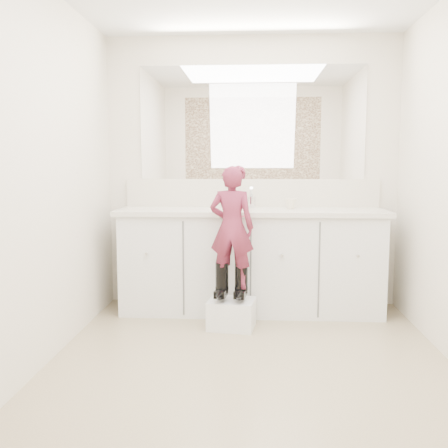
{
  "coord_description": "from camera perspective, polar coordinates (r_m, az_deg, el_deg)",
  "views": [
    {
      "loc": [
        0.01,
        -3.03,
        1.27
      ],
      "look_at": [
        -0.22,
        0.92,
        0.8
      ],
      "focal_mm": 40.0,
      "sensor_mm": 36.0,
      "label": 1
    }
  ],
  "objects": [
    {
      "name": "toothbrush",
      "position": [
        3.8,
        1.94,
        0.81
      ],
      "size": [
        0.14,
        0.03,
        0.06
      ],
      "primitive_type": "cylinder",
      "rotation": [
        0.0,
        1.22,
        -0.13
      ],
      "color": "#F25E8A",
      "rests_on": "toddler"
    },
    {
      "name": "vanity_cabinet",
      "position": [
        4.34,
        3.09,
        -4.44
      ],
      "size": [
        2.2,
        0.55,
        0.85
      ],
      "primitive_type": "cube",
      "color": "silver",
      "rests_on": "floor"
    },
    {
      "name": "wall_back",
      "position": [
        4.53,
        3.17,
        5.91
      ],
      "size": [
        2.6,
        0.0,
        2.6
      ],
      "primitive_type": "plane",
      "rotation": [
        1.57,
        0.0,
        0.0
      ],
      "color": "beige",
      "rests_on": "floor"
    },
    {
      "name": "mirror",
      "position": [
        4.53,
        3.2,
        11.48
      ],
      "size": [
        2.0,
        0.02,
        1.0
      ],
      "primitive_type": "cube",
      "color": "white",
      "rests_on": "wall_back"
    },
    {
      "name": "backsplash",
      "position": [
        4.52,
        3.15,
        3.56
      ],
      "size": [
        2.28,
        0.03,
        0.25
      ],
      "primitive_type": "cube",
      "color": "beige",
      "rests_on": "countertop"
    },
    {
      "name": "dot_panel",
      "position": [
        1.59,
        2.89,
        20.63
      ],
      "size": [
        2.0,
        0.01,
        1.2
      ],
      "primitive_type": "cube",
      "color": "#472819",
      "rests_on": "wall_front"
    },
    {
      "name": "faucet",
      "position": [
        4.42,
        3.14,
        2.51
      ],
      "size": [
        0.08,
        0.08,
        0.1
      ],
      "primitive_type": "cylinder",
      "color": "silver",
      "rests_on": "countertop"
    },
    {
      "name": "toddler",
      "position": [
        3.81,
        0.89,
        -0.39
      ],
      "size": [
        0.37,
        0.27,
        0.94
      ],
      "primitive_type": "imported",
      "rotation": [
        0.0,
        0.0,
        3.01
      ],
      "color": "#B53761",
      "rests_on": "step_stool"
    },
    {
      "name": "wall_left",
      "position": [
        3.3,
        -20.21,
        5.17
      ],
      "size": [
        0.0,
        3.0,
        3.0
      ],
      "primitive_type": "plane",
      "rotation": [
        1.57,
        0.0,
        1.57
      ],
      "color": "beige",
      "rests_on": "floor"
    },
    {
      "name": "boot_left",
      "position": [
        3.89,
        -0.23,
        -6.58
      ],
      "size": [
        0.13,
        0.21,
        0.29
      ],
      "primitive_type": null,
      "rotation": [
        0.0,
        0.0,
        -0.13
      ],
      "color": "black",
      "rests_on": "step_stool"
    },
    {
      "name": "countertop",
      "position": [
        4.26,
        3.12,
        1.4
      ],
      "size": [
        2.28,
        0.58,
        0.04
      ],
      "primitive_type": "cube",
      "color": "beige",
      "rests_on": "vanity_cabinet"
    },
    {
      "name": "wall_front",
      "position": [
        1.53,
        2.78,
        4.14
      ],
      "size": [
        2.6,
        0.0,
        2.6
      ],
      "primitive_type": "plane",
      "rotation": [
        -1.57,
        0.0,
        0.0
      ],
      "color": "beige",
      "rests_on": "floor"
    },
    {
      "name": "step_stool",
      "position": [
        3.96,
        0.87,
        -10.22
      ],
      "size": [
        0.39,
        0.34,
        0.22
      ],
      "primitive_type": "cube",
      "rotation": [
        0.0,
        0.0,
        -0.13
      ],
      "color": "white",
      "rests_on": "floor"
    },
    {
      "name": "cup",
      "position": [
        4.34,
        7.63,
        2.33
      ],
      "size": [
        0.13,
        0.13,
        0.09
      ],
      "primitive_type": "imported",
      "rotation": [
        0.0,
        0.0,
        0.39
      ],
      "color": "beige",
      "rests_on": "countertop"
    },
    {
      "name": "boot_right",
      "position": [
        3.89,
        1.99,
        -6.6
      ],
      "size": [
        0.13,
        0.21,
        0.29
      ],
      "primitive_type": null,
      "rotation": [
        0.0,
        0.0,
        -0.13
      ],
      "color": "black",
      "rests_on": "step_stool"
    },
    {
      "name": "soap_bottle",
      "position": [
        4.29,
        0.29,
        3.12
      ],
      "size": [
        0.11,
        0.11,
        0.21
      ],
      "primitive_type": "imported",
      "rotation": [
        0.0,
        0.0,
        0.14
      ],
      "color": "white",
      "rests_on": "countertop"
    },
    {
      "name": "floor",
      "position": [
        3.29,
        2.93,
        -15.95
      ],
      "size": [
        3.0,
        3.0,
        0.0
      ],
      "primitive_type": "plane",
      "color": "#8A745A",
      "rests_on": "ground"
    }
  ]
}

